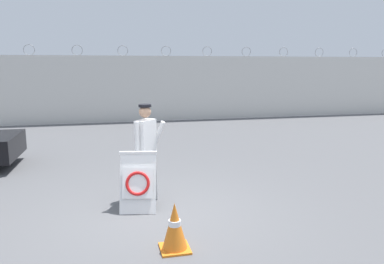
% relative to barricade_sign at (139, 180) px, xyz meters
% --- Properties ---
extents(ground_plane, '(90.00, 90.00, 0.00)m').
position_rel_barricade_sign_xyz_m(ground_plane, '(0.32, -0.35, -0.52)').
color(ground_plane, '#5B5B5E').
extents(perimeter_wall, '(36.00, 0.30, 3.44)m').
position_rel_barricade_sign_xyz_m(perimeter_wall, '(0.32, 10.80, 0.98)').
color(perimeter_wall, silver).
rests_on(perimeter_wall, ground_plane).
extents(barricade_sign, '(0.76, 0.88, 1.05)m').
position_rel_barricade_sign_xyz_m(barricade_sign, '(0.00, 0.00, 0.00)').
color(barricade_sign, white).
rests_on(barricade_sign, ground_plane).
extents(security_guard, '(0.65, 0.54, 1.83)m').
position_rel_barricade_sign_xyz_m(security_guard, '(0.21, 0.62, 0.51)').
color(security_guard, '#232838').
rests_on(security_guard, ground_plane).
extents(traffic_cone_near, '(0.41, 0.41, 0.69)m').
position_rel_barricade_sign_xyz_m(traffic_cone_near, '(0.35, -1.70, -0.18)').
color(traffic_cone_near, orange).
rests_on(traffic_cone_near, ground_plane).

